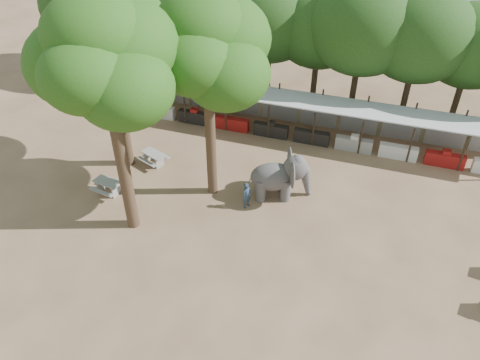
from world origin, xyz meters
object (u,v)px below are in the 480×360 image
(yard_tree_left, at_px, (107,34))
(yard_tree_center, at_px, (103,59))
(yard_tree_back, at_px, (205,48))
(picnic_table_near, at_px, (108,185))
(picnic_table_far, at_px, (154,157))
(elephant, at_px, (281,176))
(handler, at_px, (247,195))

(yard_tree_left, bearing_deg, yard_tree_center, -59.04)
(yard_tree_back, relative_size, picnic_table_near, 6.17)
(yard_tree_back, bearing_deg, picnic_table_far, 164.16)
(yard_tree_back, height_order, picnic_table_far, yard_tree_back)
(yard_tree_back, bearing_deg, yard_tree_center, -126.86)
(yard_tree_back, relative_size, elephant, 3.08)
(yard_tree_back, relative_size, handler, 7.09)
(picnic_table_near, xyz_separation_m, picnic_table_far, (1.17, 3.45, -0.01))
(handler, bearing_deg, picnic_table_far, 96.87)
(yard_tree_back, distance_m, elephant, 8.20)
(yard_tree_left, height_order, handler, yard_tree_left)
(yard_tree_left, bearing_deg, picnic_table_far, 8.28)
(yard_tree_back, xyz_separation_m, elephant, (3.92, 0.65, -7.17))
(yard_tree_back, bearing_deg, yard_tree_left, 170.54)
(yard_tree_center, xyz_separation_m, handler, (5.43, 3.11, -8.41))
(picnic_table_far, bearing_deg, yard_tree_center, -53.34)
(yard_tree_center, height_order, elephant, yard_tree_center)
(picnic_table_far, bearing_deg, handler, 4.68)
(yard_tree_center, relative_size, yard_tree_back, 1.06)
(yard_tree_back, xyz_separation_m, picnic_table_near, (-5.53, -2.22, -8.01))
(yard_tree_center, relative_size, picnic_table_far, 6.06)
(yard_tree_left, bearing_deg, yard_tree_back, -9.46)
(yard_tree_left, bearing_deg, handler, -12.64)
(yard_tree_left, distance_m, handler, 11.38)
(handler, height_order, picnic_table_far, handler)
(yard_tree_center, bearing_deg, yard_tree_back, 53.14)
(yard_tree_center, distance_m, picnic_table_near, 9.22)
(handler, bearing_deg, elephant, -19.59)
(yard_tree_center, distance_m, yard_tree_back, 5.04)
(picnic_table_far, bearing_deg, yard_tree_left, -149.64)
(yard_tree_left, relative_size, yard_tree_center, 0.92)
(yard_tree_left, xyz_separation_m, yard_tree_center, (3.00, -5.00, 1.01))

